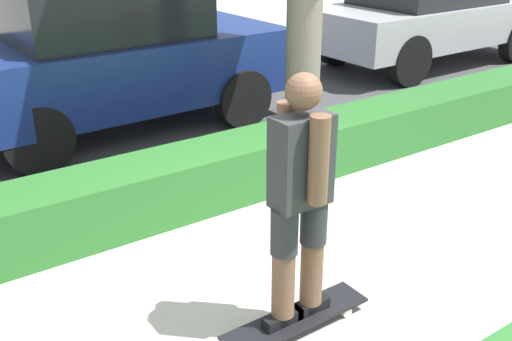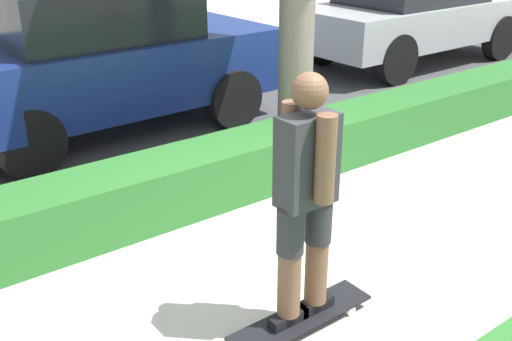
% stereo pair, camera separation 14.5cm
% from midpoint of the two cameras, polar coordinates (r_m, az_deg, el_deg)
% --- Properties ---
extents(ground_plane, '(60.00, 60.00, 0.00)m').
position_cam_midpoint_polar(ground_plane, '(4.30, 7.82, -10.61)').
color(ground_plane, '#BCB7AD').
extents(street_asphalt, '(18.40, 5.00, 0.01)m').
position_cam_midpoint_polar(street_asphalt, '(7.59, -13.97, 4.47)').
color(street_asphalt, '#474749').
rests_on(street_asphalt, ground_plane).
extents(hedge_row, '(18.40, 0.60, 0.50)m').
position_cam_midpoint_polar(hedge_row, '(5.30, -3.67, -0.39)').
color(hedge_row, '#2D702D').
rests_on(hedge_row, ground_plane).
extents(skateboard, '(1.00, 0.24, 0.09)m').
position_cam_midpoint_polar(skateboard, '(3.84, 4.97, -13.89)').
color(skateboard, black).
rests_on(skateboard, ground_plane).
extents(skater_person, '(0.48, 0.40, 1.54)m').
position_cam_midpoint_polar(skater_person, '(3.40, 5.46, -2.64)').
color(skater_person, black).
rests_on(skater_person, skateboard).
extents(parked_car_middle, '(3.93, 1.90, 1.67)m').
position_cam_midpoint_polar(parked_car_middle, '(7.16, -12.88, 10.58)').
color(parked_car_middle, navy).
rests_on(parked_car_middle, ground_plane).
extents(parked_car_rear, '(4.32, 1.80, 1.55)m').
position_cam_midpoint_polar(parked_car_rear, '(10.58, 16.59, 14.10)').
color(parked_car_rear, '#B7B7BC').
rests_on(parked_car_rear, ground_plane).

